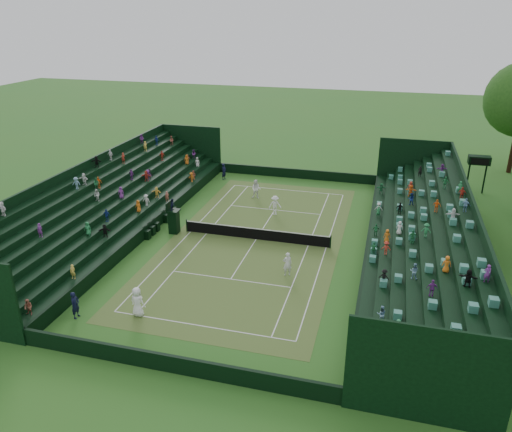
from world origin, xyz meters
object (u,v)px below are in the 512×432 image
Objects in this scene: player_far_west at (256,189)px; tennis_net at (256,234)px; player_near_west at (137,302)px; player_near_east at (287,264)px; umpire_chair at (174,218)px; player_far_east at (275,205)px.

tennis_net is at bearing -78.38° from player_far_west.
player_near_west reaches higher than tennis_net.
player_near_west reaches higher than player_near_east.
tennis_net is 6.82× the size of player_near_east.
umpire_chair reaches higher than player_far_east.
umpire_chair is 10.27m from player_far_west.
player_near_east is at bearing -70.27° from player_far_west.
player_near_west is (2.77, -11.39, -0.32)m from umpire_chair.
player_near_west is 1.02× the size of player_far_west.
player_far_east is (0.24, 5.40, 0.34)m from tennis_net.
player_far_east is at bearing 40.25° from umpire_chair.
player_near_east is (10.18, -4.41, -0.39)m from umpire_chair.
tennis_net is 6.74m from umpire_chair.
umpire_chair is at bearing -68.41° from player_near_west.
player_near_east is at bearing -23.41° from umpire_chair.
player_near_west is at bearing 16.17° from player_near_east.
umpire_chair reaches higher than player_near_west.
player_near_west reaches higher than player_far_east.
player_far_east is at bearing -99.44° from player_near_east.
tennis_net is 4.00× the size of umpire_chair.
player_far_west is at bearing 105.15° from tennis_net.
tennis_net is 6.29× the size of player_near_west.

